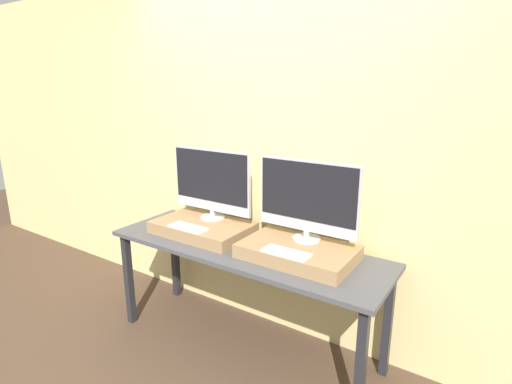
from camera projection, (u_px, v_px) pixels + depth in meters
The scene contains 9 objects.
ground_plane at pixel (218, 369), 2.59m from camera, with size 12.00×12.00×0.00m, color #4C3828.
wall_back at pixel (275, 156), 2.79m from camera, with size 8.00×0.04×2.60m.
workbench at pixel (245, 257), 2.65m from camera, with size 1.92×0.61×0.75m.
wooden_riser_left at pixel (203, 228), 2.85m from camera, with size 0.68×0.43×0.09m.
monitor_left at pixel (211, 182), 2.85m from camera, with size 0.66×0.18×0.51m.
keyboard_left at pixel (188, 227), 2.71m from camera, with size 0.28×0.11×0.01m.
wooden_riser_right at pixel (298, 252), 2.44m from camera, with size 0.68×0.43×0.09m.
monitor_right at pixel (308, 199), 2.45m from camera, with size 0.66×0.18×0.51m.
keyboard_right at pixel (286, 252), 2.31m from camera, with size 0.28×0.11×0.01m.
Camera 1 is at (1.41, -1.69, 1.79)m, focal length 28.00 mm.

